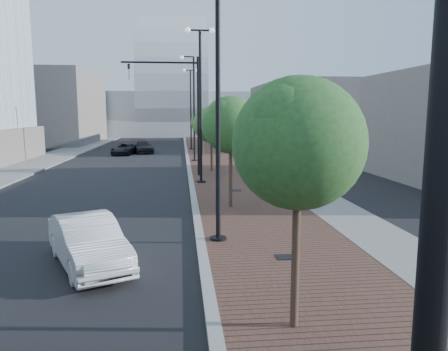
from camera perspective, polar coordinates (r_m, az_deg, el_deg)
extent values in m
cube|color=#4C2D23|center=(44.26, -0.44, 2.84)|extent=(7.00, 140.00, 0.12)
cube|color=slate|center=(44.59, 3.02, 2.88)|extent=(2.40, 140.00, 0.13)
cube|color=gray|center=(44.07, -4.98, 2.80)|extent=(0.30, 140.00, 0.14)
cube|color=slate|center=(45.77, -21.50, 2.44)|extent=(4.00, 140.00, 0.12)
imported|color=silver|center=(12.86, -17.71, -8.44)|extent=(3.21, 4.59, 1.43)
imported|color=black|center=(45.84, -13.20, 3.47)|extent=(2.65, 4.47, 1.16)
imported|color=black|center=(47.40, -10.93, 3.78)|extent=(3.11, 4.82, 1.30)
imported|color=black|center=(26.56, 7.57, 0.74)|extent=(0.72, 0.59, 1.69)
cylinder|color=black|center=(14.55, -0.78, -8.61)|extent=(0.56, 0.56, 0.20)
cylinder|color=black|center=(13.91, -0.82, 9.49)|extent=(0.16, 0.16, 9.00)
cylinder|color=black|center=(26.23, -3.08, -0.94)|extent=(0.56, 0.56, 0.20)
cylinder|color=black|center=(25.88, -3.16, 8.98)|extent=(0.16, 0.16, 9.00)
cylinder|color=black|center=(26.32, -3.24, 18.83)|extent=(1.40, 0.10, 0.10)
sphere|color=silver|center=(26.29, -4.85, 18.82)|extent=(0.32, 0.32, 0.32)
sphere|color=silver|center=(26.36, -1.64, 18.82)|extent=(0.32, 0.32, 0.32)
cylinder|color=black|center=(38.11, -3.95, 1.98)|extent=(0.56, 0.56, 0.20)
cylinder|color=black|center=(37.88, -4.02, 8.79)|extent=(0.16, 0.16, 9.00)
cylinder|color=black|center=(38.16, -4.87, 15.56)|extent=(1.00, 0.10, 0.10)
sphere|color=silver|center=(38.15, -5.64, 15.44)|extent=(0.32, 0.32, 0.32)
cylinder|color=black|center=(50.05, -4.40, 3.51)|extent=(0.56, 0.56, 0.20)
cylinder|color=black|center=(49.87, -4.46, 8.69)|extent=(0.16, 0.16, 9.00)
cylinder|color=black|center=(50.10, -4.52, 13.85)|extent=(1.40, 0.10, 0.10)
sphere|color=silver|center=(50.08, -5.34, 13.84)|extent=(0.32, 0.32, 0.32)
sphere|color=silver|center=(50.12, -3.70, 13.85)|extent=(0.32, 0.32, 0.32)
cylinder|color=black|center=(28.88, -3.43, 7.69)|extent=(0.18, 0.18, 8.00)
cylinder|color=black|center=(29.07, -8.59, 14.73)|extent=(5.00, 0.12, 0.12)
imported|color=black|center=(29.16, -12.60, 13.42)|extent=(0.16, 0.20, 1.00)
cylinder|color=#382619|center=(8.56, 9.57, -9.33)|extent=(0.16, 0.16, 3.53)
sphere|color=#1F4E1A|center=(8.18, 9.92, 4.26)|extent=(2.54, 2.54, 2.54)
sphere|color=#1F4E1A|center=(8.60, 11.91, 2.72)|extent=(1.78, 1.78, 1.78)
sphere|color=#1F4E1A|center=(7.80, 8.45, 6.70)|extent=(1.52, 1.52, 1.52)
cylinder|color=#382619|center=(19.16, 0.88, 0.70)|extent=(0.16, 0.16, 3.57)
sphere|color=#23551D|center=(18.99, 0.89, 6.81)|extent=(2.54, 2.54, 2.54)
sphere|color=#23551D|center=(19.35, 1.97, 6.08)|extent=(1.78, 1.78, 1.78)
sphere|color=#23551D|center=(18.65, 0.08, 7.87)|extent=(1.53, 1.53, 1.53)
cylinder|color=#382619|center=(31.05, -1.70, 3.39)|extent=(0.16, 0.16, 3.28)
sphere|color=#335F20|center=(30.95, -1.71, 6.85)|extent=(2.63, 2.63, 2.63)
sphere|color=#335F20|center=(31.28, -1.02, 6.44)|extent=(1.84, 1.84, 1.84)
sphere|color=#335F20|center=(30.62, -2.24, 7.44)|extent=(1.58, 1.58, 1.58)
cylinder|color=#382619|center=(43.00, -2.85, 4.71)|extent=(0.16, 0.16, 3.17)
sphere|color=#2B6522|center=(42.92, -2.87, 7.13)|extent=(2.38, 2.38, 2.38)
sphere|color=#2B6522|center=(43.25, -2.35, 6.84)|extent=(1.67, 1.67, 1.67)
sphere|color=#2B6522|center=(42.60, -3.26, 7.55)|extent=(1.43, 1.43, 1.43)
cube|color=#A7ADB1|center=(88.87, -6.76, 8.13)|extent=(50.00, 28.00, 8.00)
cube|color=slate|center=(66.74, -22.94, 8.31)|extent=(14.00, 20.00, 10.00)
cube|color=#655F5B|center=(56.36, 11.45, 7.89)|extent=(12.00, 22.00, 8.00)
cube|color=black|center=(12.94, 8.13, -10.74)|extent=(0.50, 0.50, 0.02)
cube|color=black|center=(23.44, 1.68, -1.98)|extent=(0.50, 0.50, 0.02)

